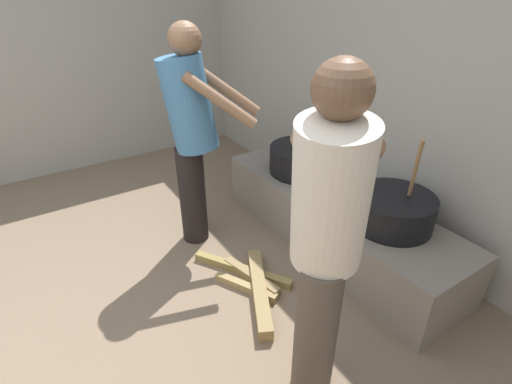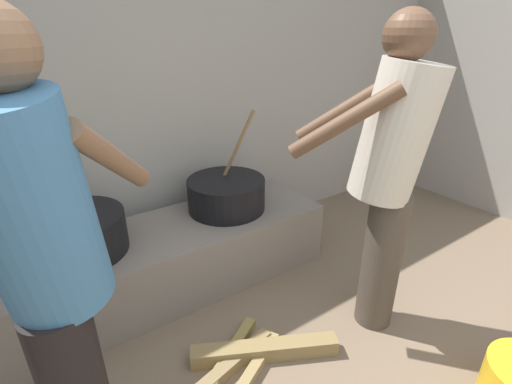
{
  "view_description": "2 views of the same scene",
  "coord_description": "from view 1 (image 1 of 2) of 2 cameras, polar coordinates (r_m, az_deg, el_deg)",
  "views": [
    {
      "loc": [
        1.6,
        0.2,
        1.84
      ],
      "look_at": [
        -0.08,
        1.29,
        0.71
      ],
      "focal_mm": 27.09,
      "sensor_mm": 36.0,
      "label": 1
    },
    {
      "loc": [
        -0.77,
        0.13,
        1.54
      ],
      "look_at": [
        0.19,
        1.54,
        0.77
      ],
      "focal_mm": 25.8,
      "sensor_mm": 36.0,
      "label": 2
    }
  ],
  "objects": [
    {
      "name": "cook_in_blue_shirt",
      "position": [
        2.73,
        -9.55,
        9.25
      ],
      "size": [
        0.65,
        0.72,
        1.6
      ],
      "color": "black",
      "rests_on": "ground_plane"
    },
    {
      "name": "block_enclosure_rear",
      "position": [
        2.94,
        22.74,
        12.69
      ],
      "size": [
        5.71,
        0.2,
        2.21
      ],
      "primitive_type": "cube",
      "color": "#9E998E",
      "rests_on": "ground_plane"
    },
    {
      "name": "cooking_pot_secondary",
      "position": [
        3.18,
        6.77,
        4.82
      ],
      "size": [
        0.52,
        0.52,
        0.22
      ],
      "color": "black",
      "rests_on": "hearth_ledge"
    },
    {
      "name": "firewood_pile",
      "position": [
        2.66,
        -0.49,
        -13.34
      ],
      "size": [
        0.94,
        0.45,
        0.09
      ],
      "color": "olive",
      "rests_on": "ground_plane"
    },
    {
      "name": "cook_in_cream_shirt",
      "position": [
        1.59,
        10.4,
        -6.09
      ],
      "size": [
        0.69,
        0.71,
        1.62
      ],
      "color": "#4C4238",
      "rests_on": "ground_plane"
    },
    {
      "name": "hearth_ledge",
      "position": [
        3.01,
        11.37,
        -4.05
      ],
      "size": [
        2.07,
        0.6,
        0.42
      ],
      "primitive_type": "cube",
      "color": "slate",
      "rests_on": "ground_plane"
    },
    {
      "name": "cooking_pot_main",
      "position": [
        2.62,
        19.63,
        -2.54
      ],
      "size": [
        0.51,
        0.51,
        0.66
      ],
      "color": "black",
      "rests_on": "hearth_ledge"
    }
  ]
}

